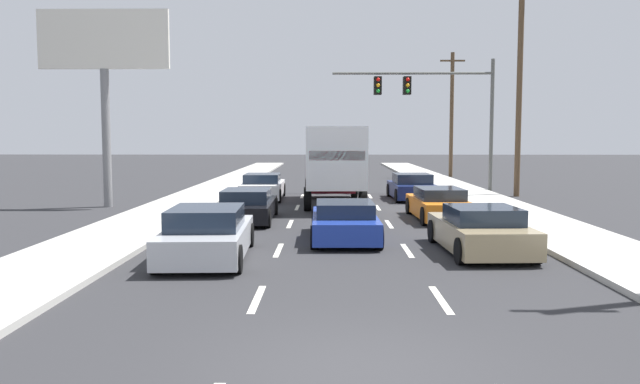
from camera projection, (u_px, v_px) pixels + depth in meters
name	position (u px, v px, depth m)	size (l,w,h in m)	color
ground_plane	(336.00, 194.00, 33.00)	(140.00, 140.00, 0.00)	#2B2B2D
sidewalk_right	(488.00, 203.00, 27.92)	(2.91, 80.00, 0.14)	#B2AFA8
sidewalk_left	(187.00, 202.00, 28.10)	(2.91, 80.00, 0.14)	#B2AFA8
lane_markings	(337.00, 201.00, 29.08)	(3.54, 57.00, 0.01)	silver
car_white	(263.00, 187.00, 29.96)	(1.97, 4.41, 1.24)	white
car_black	(247.00, 206.00, 22.35)	(1.98, 4.60, 1.15)	black
car_silver	(207.00, 235.00, 15.41)	(2.17, 4.60, 1.30)	#B7BABF
box_truck	(334.00, 160.00, 27.46)	(2.69, 8.18, 3.38)	white
car_blue	(344.00, 222.00, 18.29)	(2.00, 4.35, 1.13)	#1E389E
car_navy	(412.00, 188.00, 29.95)	(2.10, 4.14, 1.24)	#141E4C
car_orange	(439.00, 204.00, 22.77)	(1.95, 4.33, 1.16)	orange
car_tan	(480.00, 231.00, 16.29)	(2.14, 4.30, 1.22)	tan
traffic_signal_mast	(427.00, 96.00, 33.52)	(8.61, 0.69, 7.10)	#595B56
utility_pole_mid	(519.00, 89.00, 31.07)	(1.80, 0.28, 10.36)	brown
utility_pole_far	(452.00, 113.00, 46.36)	(1.80, 0.28, 9.11)	brown
roadside_billboard	(104.00, 61.00, 26.33)	(5.50, 0.36, 8.27)	slate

